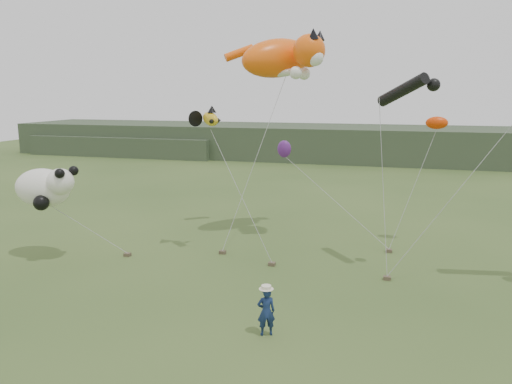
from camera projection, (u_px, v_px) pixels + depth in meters
The scene contains 9 objects.
ground at pixel (272, 308), 18.98m from camera, with size 120.00×120.00×0.00m, color #385123.
headland at pixel (335, 143), 61.62m from camera, with size 90.00×13.00×4.00m.
festival_attendant at pixel (266, 312), 16.74m from camera, with size 0.61×0.40×1.68m, color #14254D.
sandbag_anchors at pixel (277, 259), 24.31m from camera, with size 12.97×4.46×0.16m.
cat_kite at pixel (284, 57), 26.86m from camera, with size 6.05×4.94×2.69m.
fish_kite at pixel (204, 118), 24.61m from camera, with size 2.21×1.44×1.09m.
tube_kites at pixel (509, 92), 20.29m from camera, with size 9.23×2.82×1.51m.
panda_kite at pixel (46, 187), 24.18m from camera, with size 3.36×2.17×2.09m.
misc_kites at pixel (350, 138), 28.39m from camera, with size 9.59×2.94×2.72m.
Camera 1 is at (4.21, -17.25, 8.06)m, focal length 35.00 mm.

